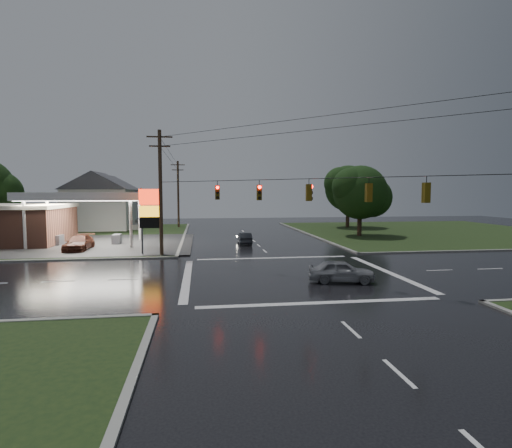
{
  "coord_description": "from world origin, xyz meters",
  "views": [
    {
      "loc": [
        -6.08,
        -26.28,
        5.64
      ],
      "look_at": [
        -1.53,
        6.23,
        3.0
      ],
      "focal_mm": 28.0,
      "sensor_mm": 36.0,
      "label": 1
    }
  ],
  "objects": [
    {
      "name": "utility_pole_nw",
      "position": [
        -9.5,
        9.5,
        5.72
      ],
      "size": [
        2.2,
        0.32,
        11.0
      ],
      "color": "#382619",
      "rests_on": "ground"
    },
    {
      "name": "gas_station",
      "position": [
        -25.68,
        19.7,
        2.55
      ],
      "size": [
        26.2,
        18.0,
        5.6
      ],
      "color": "#2D2D2D",
      "rests_on": "ground"
    },
    {
      "name": "tree_ne_near",
      "position": [
        14.14,
        21.99,
        5.56
      ],
      "size": [
        7.99,
        6.8,
        8.98
      ],
      "color": "black",
      "rests_on": "ground"
    },
    {
      "name": "ground",
      "position": [
        0.0,
        0.0,
        0.0
      ],
      "size": [
        120.0,
        120.0,
        0.0
      ],
      "primitive_type": "plane",
      "color": "black",
      "rests_on": "ground"
    },
    {
      "name": "house_near",
      "position": [
        -20.95,
        36.0,
        4.41
      ],
      "size": [
        11.05,
        8.48,
        8.6
      ],
      "color": "silver",
      "rests_on": "ground"
    },
    {
      "name": "car_crossing",
      "position": [
        2.63,
        -2.6,
        0.7
      ],
      "size": [
        4.34,
        2.45,
        1.39
      ],
      "primitive_type": "imported",
      "rotation": [
        0.0,
        0.0,
        1.36
      ],
      "color": "gray",
      "rests_on": "ground"
    },
    {
      "name": "house_far",
      "position": [
        -21.95,
        48.0,
        4.41
      ],
      "size": [
        11.05,
        8.48,
        8.6
      ],
      "color": "silver",
      "rests_on": "ground"
    },
    {
      "name": "grass_nw",
      "position": [
        -26.0,
        26.0,
        0.04
      ],
      "size": [
        36.0,
        36.0,
        0.08
      ],
      "primitive_type": "cube",
      "color": "black",
      "rests_on": "ground"
    },
    {
      "name": "pylon_sign",
      "position": [
        -10.5,
        10.5,
        4.01
      ],
      "size": [
        2.0,
        0.35,
        6.0
      ],
      "color": "#59595E",
      "rests_on": "ground"
    },
    {
      "name": "car_north",
      "position": [
        -1.34,
        16.58,
        0.62
      ],
      "size": [
        1.31,
        3.77,
        1.24
      ],
      "primitive_type": "imported",
      "rotation": [
        0.0,
        0.0,
        3.14
      ],
      "color": "black",
      "rests_on": "ground"
    },
    {
      "name": "utility_pole_n",
      "position": [
        -9.5,
        38.0,
        5.47
      ],
      "size": [
        2.2,
        0.32,
        10.5
      ],
      "color": "#382619",
      "rests_on": "ground"
    },
    {
      "name": "tree_ne_far",
      "position": [
        17.15,
        33.99,
        6.18
      ],
      "size": [
        8.46,
        7.2,
        9.8
      ],
      "color": "black",
      "rests_on": "ground"
    },
    {
      "name": "traffic_signals",
      "position": [
        0.02,
        -0.02,
        6.48
      ],
      "size": [
        26.87,
        26.87,
        1.47
      ],
      "color": "black",
      "rests_on": "ground"
    },
    {
      "name": "car_pump",
      "position": [
        -17.74,
        14.0,
        0.72
      ],
      "size": [
        2.07,
        4.99,
        1.44
      ],
      "primitive_type": "imported",
      "rotation": [
        0.0,
        0.0,
        -0.01
      ],
      "color": "#4F2012",
      "rests_on": "ground"
    },
    {
      "name": "grass_ne",
      "position": [
        26.0,
        26.0,
        0.04
      ],
      "size": [
        36.0,
        36.0,
        0.08
      ],
      "primitive_type": "cube",
      "color": "black",
      "rests_on": "ground"
    }
  ]
}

